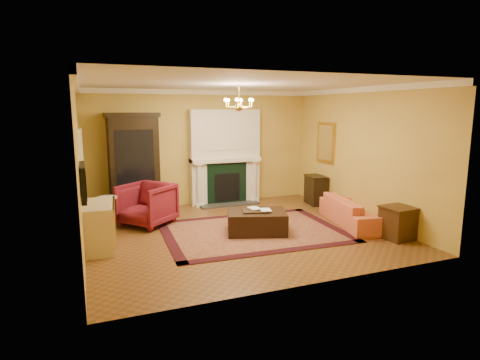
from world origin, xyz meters
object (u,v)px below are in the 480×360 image
pedestal_table (108,211)px  coral_sofa (354,207)px  end_table (398,224)px  commode (99,226)px  leather_ottoman (257,222)px  china_cabinet (134,165)px  wingback_armchair (147,202)px  console_table (315,190)px

pedestal_table → coral_sofa: 5.26m
coral_sofa → end_table: 1.15m
coral_sofa → commode: bearing=97.4°
pedestal_table → commode: (-0.21, -1.05, -0.00)m
coral_sofa → end_table: size_ratio=3.32×
leather_ottoman → end_table: bearing=-11.0°
china_cabinet → coral_sofa: size_ratio=1.14×
china_cabinet → wingback_armchair: size_ratio=2.28×
coral_sofa → leather_ottoman: coral_sofa is taller
wingback_armchair → coral_sofa: 4.52m
wingback_armchair → console_table: (4.48, 0.34, -0.14)m
pedestal_table → console_table: bearing=5.4°
wingback_armchair → end_table: wingback_armchair is taller
leather_ottoman → pedestal_table: bearing=175.2°
china_cabinet → wingback_armchair: 1.46m
wingback_armchair → commode: bearing=-81.6°
leather_ottoman → commode: bearing=-164.8°
end_table → leather_ottoman: 2.77m
china_cabinet → end_table: size_ratio=3.78×
commode → end_table: (5.45, -1.54, -0.11)m
end_table → leather_ottoman: size_ratio=0.52×
commode → end_table: 5.67m
china_cabinet → pedestal_table: 1.80m
end_table → china_cabinet: bearing=138.0°
wingback_armchair → leather_ottoman: 2.45m
end_table → console_table: 3.10m
coral_sofa → console_table: size_ratio=2.74×
commode → console_table: commode is taller
pedestal_table → end_table: (5.24, -2.59, -0.12)m
pedestal_table → end_table: size_ratio=1.19×
pedestal_table → console_table: 5.33m
console_table → leather_ottoman: bearing=-136.9°
end_table → wingback_armchair: bearing=148.1°
commode → leather_ottoman: commode is taller
end_table → pedestal_table: bearing=153.7°
wingback_armchair → console_table: 4.49m
commode → leather_ottoman: bearing=0.9°
wingback_armchair → pedestal_table: wingback_armchair is taller
wingback_armchair → coral_sofa: bearing=28.0°
china_cabinet → leather_ottoman: (2.09, -2.69, -0.93)m
wingback_armchair → end_table: 5.21m
commode → leather_ottoman: 3.05m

